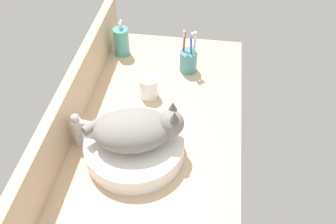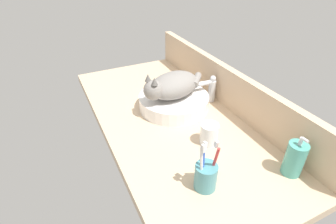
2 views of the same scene
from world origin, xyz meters
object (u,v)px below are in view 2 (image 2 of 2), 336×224
water_glass (209,135)px  toothbrush_cup (206,175)px  cat (172,85)px  sink_basin (174,101)px  soap_dispenser (295,159)px  faucet (210,88)px

water_glass → toothbrush_cup: bearing=-36.2°
cat → water_glass: bearing=3.5°
sink_basin → toothbrush_cup: bearing=-15.2°
soap_dispenser → toothbrush_cup: bearing=-104.2°
soap_dispenser → toothbrush_cup: toothbrush_cup is taller
toothbrush_cup → water_glass: bearing=143.8°
toothbrush_cup → water_glass: 22.76cm
faucet → toothbrush_cup: (45.44, -31.44, -2.25)cm
soap_dispenser → water_glass: size_ratio=1.85×
cat → soap_dispenser: bearing=18.4°
cat → toothbrush_cup: cat is taller
faucet → water_glass: faucet is taller
sink_basin → toothbrush_cup: (47.74, -12.94, 1.80)cm
cat → water_glass: 30.28cm
faucet → soap_dispenser: 53.04cm
soap_dispenser → cat: bearing=-161.6°
sink_basin → water_glass: size_ratio=3.86×
sink_basin → soap_dispenser: size_ratio=2.09×
sink_basin → soap_dispenser: bearing=17.1°
soap_dispenser → toothbrush_cup: size_ratio=0.84×
soap_dispenser → water_glass: (-25.89, -16.48, -2.61)cm
cat → soap_dispenser: size_ratio=2.03×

